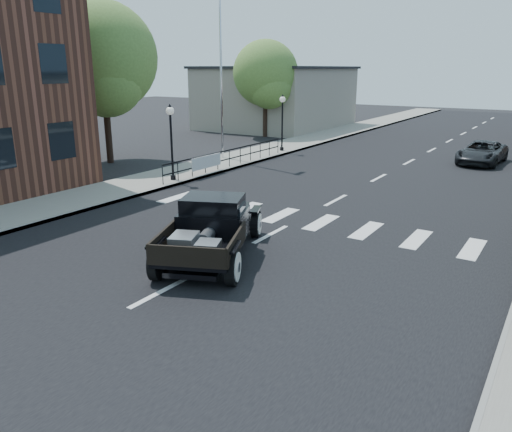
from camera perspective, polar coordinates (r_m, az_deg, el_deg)
The scene contains 14 objects.
ground at distance 14.12m, azimuth -2.50°, elevation -4.37°, with size 120.00×120.00×0.00m, color black.
road at distance 27.34m, azimuth 15.91°, elevation 5.30°, with size 14.00×80.00×0.02m, color black.
road_markings at distance 22.69m, azimuth 12.16°, elevation 3.33°, with size 12.00×60.00×0.06m, color silver, non-canonical shape.
sidewalk_left at distance 30.80m, azimuth 0.57°, elevation 7.26°, with size 3.00×80.00×0.15m, color gray.
low_building_left at distance 44.96m, azimuth 2.39°, elevation 13.28°, with size 10.00×12.00×5.00m, color gray.
railing at distance 25.95m, azimuth -3.07°, elevation 6.78°, with size 0.08×10.00×1.00m, color black, non-canonical shape.
banner at distance 24.36m, azimuth -5.65°, elevation 5.60°, with size 0.04×2.20×0.60m, color silver, non-canonical shape.
lamp_post_b at distance 22.87m, azimuth -9.63°, elevation 8.28°, with size 0.36×0.36×3.39m, color black, non-canonical shape.
lamp_post_c at distance 30.96m, azimuth 3.01°, elevation 10.59°, with size 0.36×0.36×3.39m, color black, non-canonical shape.
flagpole at distance 28.33m, azimuth -4.06°, elevation 18.49°, with size 0.12×0.12×11.75m, color silver.
big_tree_near at distance 28.64m, azimuth -16.97°, elevation 14.27°, with size 5.79×5.79×8.50m, color #527532, non-canonical shape.
big_tree_far at distance 38.48m, azimuth 1.08°, elevation 14.32°, with size 4.84×4.84×7.11m, color #527532, non-canonical shape.
hotrod_pickup at distance 13.67m, azimuth -5.10°, elevation -1.32°, with size 2.32×4.96×1.72m, color black, non-canonical shape.
second_car at distance 30.09m, azimuth 24.42°, elevation 6.60°, with size 2.02×4.38×1.22m, color black.
Camera 1 is at (7.62, -10.77, 5.03)m, focal length 35.00 mm.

